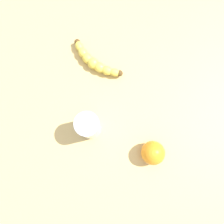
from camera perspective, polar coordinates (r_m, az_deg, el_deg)
The scene contains 4 objects.
wooden_tabletop at distance 70.05cm, azimuth -0.05°, elevation 3.53°, with size 120.00×120.00×3.00cm, color tan.
banana at distance 71.31cm, azimuth -4.87°, elevation 13.84°, with size 7.18×20.38×3.75cm.
smoothie_glass at distance 61.91cm, azimuth -6.51°, elevation -3.99°, with size 7.02×7.02×11.06cm.
orange_fruit at distance 63.85cm, azimuth 11.34°, elevation -11.11°, with size 7.23×7.23×7.23cm, color orange.
Camera 1 is at (15.23, 9.10, 69.26)cm, focal length 32.77 mm.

